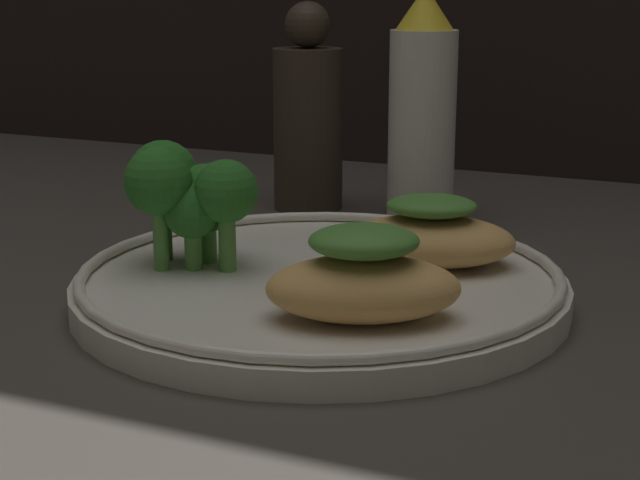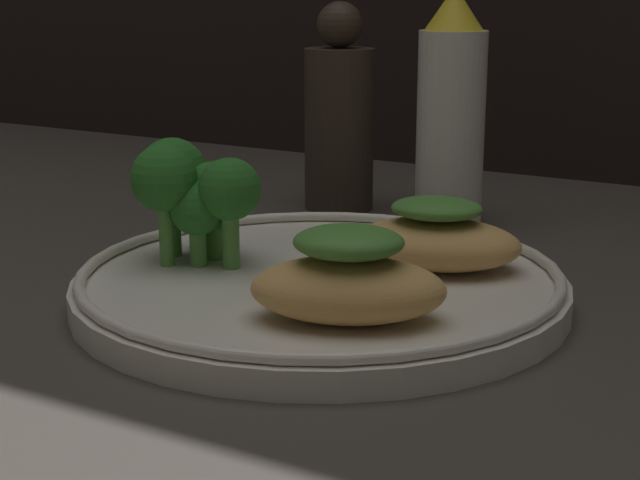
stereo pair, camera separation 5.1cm
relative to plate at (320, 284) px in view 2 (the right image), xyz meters
The scene contains 7 objects.
ground_plane 1.49cm from the plate, ahead, with size 180.00×180.00×1.00cm, color #3D3833.
plate is the anchor object (origin of this frame).
grilled_meat_front 7.31cm from the plate, 49.19° to the right, with size 10.39×8.66×4.46cm.
grilled_meat_middle 6.76cm from the plate, 44.96° to the left, with size 10.47×8.26×3.91cm.
broccoli_bunch 8.66cm from the plate, behind, with size 7.78×6.02×6.72cm.
sauce_bottle 21.01cm from the plate, 93.35° to the left, with size 4.68×4.68×16.15cm.
pepper_grinder 22.93cm from the plate, 116.53° to the left, with size 5.08×5.08×15.08cm.
Camera 2 is at (24.76, -42.60, 16.48)cm, focal length 55.00 mm.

